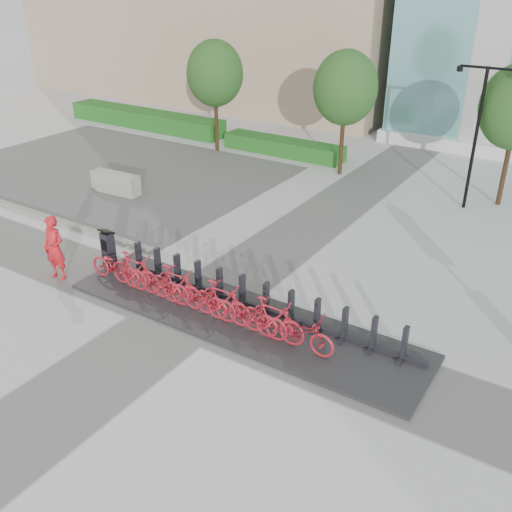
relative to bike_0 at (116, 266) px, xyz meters
The scene contains 22 objects.
ground 2.66m from the bike_0, ahead, with size 120.00×120.00×0.00m, color silver.
gravel_patch 10.24m from the bike_0, 136.39° to the left, with size 14.00×14.00×0.00m, color #4B4B4A.
curb 7.67m from the bike_0, 165.24° to the left, with size 14.00×0.25×0.15m, color gray.
hedge_a 17.71m from the bike_0, 130.07° to the left, with size 10.00×1.40×0.90m, color #244F22.
hedge_b 13.47m from the bike_0, 100.27° to the left, with size 6.00×1.20×0.70m, color #244F22.
tree_0 13.55m from the bike_0, 114.14° to the left, with size 2.60×2.60×5.10m.
tree_1 12.48m from the bike_0, 84.78° to the left, with size 2.60×2.60×5.10m.
streetlamp 13.13m from the bike_0, 59.15° to the left, with size 2.00×0.20×5.00m.
dock_pad 3.95m from the bike_0, ahead, with size 9.60×2.40×0.08m, color #2A2A2C.
dock_rail_posts 4.05m from the bike_0, 11.77° to the left, with size 8.02×0.50×0.85m, color black, non-canonical shape.
bike_0 is the anchor object (origin of this frame).
bike_1 0.72m from the bike_0, ahead, with size 0.49×1.74×1.04m, color #B11C29.
bike_2 1.44m from the bike_0, ahead, with size 0.62×1.79×0.94m, color #B11C29.
bike_3 2.16m from the bike_0, ahead, with size 0.49×1.74×1.04m, color #B11C29.
bike_4 2.88m from the bike_0, ahead, with size 0.62×1.79×0.94m, color #B11C29.
bike_5 3.60m from the bike_0, ahead, with size 0.49×1.74×1.04m, color #B11C29.
bike_6 4.32m from the bike_0, ahead, with size 0.62×1.79×0.94m, color #B11C29.
bike_7 5.04m from the bike_0, ahead, with size 0.49×1.74×1.04m, color #B11C29.
bike_8 5.76m from the bike_0, ahead, with size 0.62×1.79×0.94m, color #B11C29.
kiosk 0.84m from the bike_0, 148.58° to the left, with size 0.42×0.36×1.26m.
worker_red 1.83m from the bike_0, 159.11° to the right, with size 0.68×0.45×1.87m, color red.
jersey_barrier 7.40m from the bike_0, 135.30° to the left, with size 2.07×0.56×0.80m, color #9B9D89.
Camera 1 is at (8.16, -9.61, 7.90)m, focal length 40.00 mm.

